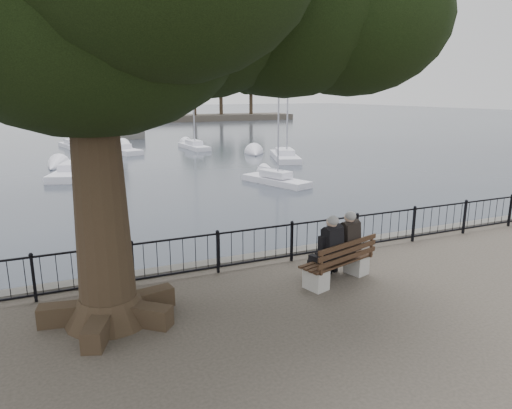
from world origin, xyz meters
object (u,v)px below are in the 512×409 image
lion_monument (113,118)px  bench (339,267)px  person_right (344,247)px  person_left (326,252)px

lion_monument → bench: bearing=-90.7°
bench → lion_monument: (0.62, 49.03, 0.93)m
person_right → lion_monument: lion_monument is taller
bench → person_right: size_ratio=1.25×
person_left → person_right: same height
bench → person_right: 0.49m
bench → person_right: person_right is taller
bench → person_right: bearing=38.2°
bench → person_left: size_ratio=1.25×
bench → person_left: 0.52m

